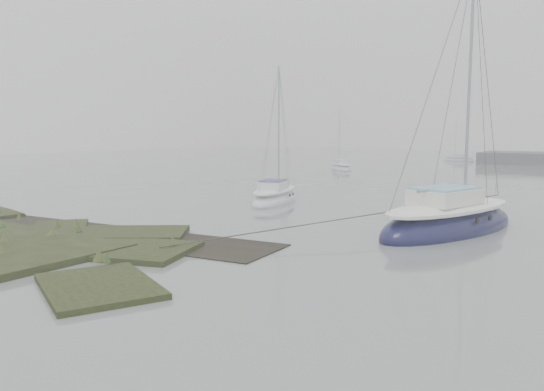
{
  "coord_description": "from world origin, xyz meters",
  "views": [
    {
      "loc": [
        11.12,
        -8.66,
        3.85
      ],
      "look_at": [
        1.61,
        5.52,
        1.8
      ],
      "focal_mm": 35.0,
      "sensor_mm": 36.0,
      "label": 1
    }
  ],
  "objects": [
    {
      "name": "sailboat_main",
      "position": [
        5.56,
        11.98,
        0.35
      ],
      "size": [
        4.75,
        8.45,
        11.34
      ],
      "rotation": [
        0.0,
        0.0,
        -0.28
      ],
      "color": "black",
      "rests_on": "ground"
    },
    {
      "name": "sailboat_white",
      "position": [
        -4.86,
        15.45,
        0.25
      ],
      "size": [
        3.39,
        5.99,
        8.03
      ],
      "rotation": [
        0.0,
        0.0,
        0.28
      ],
      "color": "silver",
      "rests_on": "ground"
    },
    {
      "name": "sailboat_far_a",
      "position": [
        -13.21,
        40.28,
        0.21
      ],
      "size": [
        4.42,
        4.61,
        6.79
      ],
      "rotation": [
        0.0,
        0.0,
        0.74
      ],
      "color": "silver",
      "rests_on": "ground"
    },
    {
      "name": "ground",
      "position": [
        0.0,
        30.0,
        0.0
      ],
      "size": [
        160.0,
        160.0,
        0.0
      ],
      "primitive_type": "plane",
      "color": "slate",
      "rests_on": "ground"
    },
    {
      "name": "sailboat_far_c",
      "position": [
        -7.46,
        63.74,
        0.19
      ],
      "size": [
        4.45,
        2.28,
        6.0
      ],
      "rotation": [
        0.0,
        0.0,
        1.35
      ],
      "color": "silver",
      "rests_on": "ground"
    }
  ]
}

